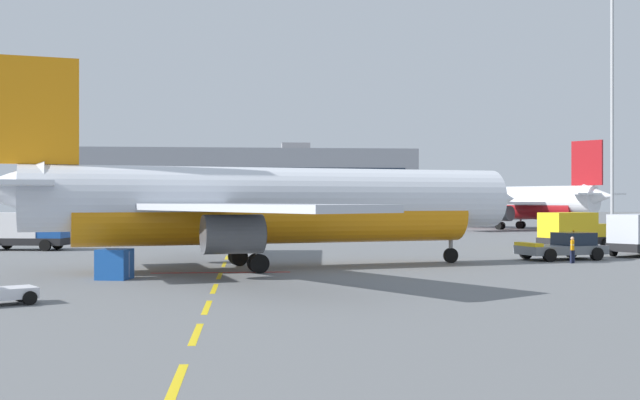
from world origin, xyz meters
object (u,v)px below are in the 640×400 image
at_px(airliner_foreground, 270,204).
at_px(fuel_service_truck, 574,230).
at_px(pushback_tug, 564,247).
at_px(ground_power_truck, 23,230).
at_px(apron_light_mast_far, 612,71).
at_px(uld_cargo_container, 115,264).
at_px(airliner_mid_left, 502,202).
at_px(ground_crew_worker, 572,248).

bearing_deg(airliner_foreground, fuel_service_truck, 31.21).
xyz_separation_m(pushback_tug, ground_power_truck, (-40.98, 14.02, 0.74)).
bearing_deg(apron_light_mast_far, uld_cargo_container, -139.74).
distance_m(airliner_mid_left, fuel_service_truck, 46.99).
bearing_deg(uld_cargo_container, apron_light_mast_far, 40.26).
bearing_deg(uld_cargo_container, ground_crew_worker, 15.23).
height_order(fuel_service_truck, apron_light_mast_far, apron_light_mast_far).
height_order(fuel_service_truck, uld_cargo_container, fuel_service_truck).
bearing_deg(apron_light_mast_far, fuel_service_truck, -124.09).
distance_m(ground_power_truck, apron_light_mast_far, 62.48).
height_order(ground_power_truck, ground_crew_worker, ground_power_truck).
relative_size(ground_power_truck, ground_crew_worker, 4.14).
relative_size(airliner_mid_left, apron_light_mast_far, 1.04).
distance_m(pushback_tug, fuel_service_truck, 12.18).
xyz_separation_m(airliner_foreground, apron_light_mast_far, (38.28, 33.64, 14.35)).
height_order(pushback_tug, fuel_service_truck, fuel_service_truck).
bearing_deg(airliner_mid_left, fuel_service_truck, -101.23).
relative_size(airliner_mid_left, ground_crew_worker, 17.63).
bearing_deg(pushback_tug, uld_cargo_container, -159.46).
relative_size(fuel_service_truck, uld_cargo_container, 3.89).
xyz_separation_m(pushback_tug, apron_light_mast_far, (17.46, 28.57, 17.40)).
bearing_deg(pushback_tug, apron_light_mast_far, 58.57).
height_order(fuel_service_truck, ground_power_truck, same).
xyz_separation_m(ground_power_truck, ground_crew_worker, (40.23, -17.21, -0.63)).
bearing_deg(airliner_mid_left, airliner_foreground, -119.76).
distance_m(ground_power_truck, uld_cargo_container, 27.61).
bearing_deg(pushback_tug, airliner_foreground, -166.32).
distance_m(pushback_tug, uld_cargo_container, 31.16).
xyz_separation_m(fuel_service_truck, uld_cargo_container, (-34.65, -21.79, -0.85)).
xyz_separation_m(airliner_mid_left, ground_crew_worker, (-15.35, -60.09, -2.90)).
distance_m(airliner_foreground, pushback_tug, 21.64).
xyz_separation_m(airliner_foreground, ground_power_truck, (-20.16, 19.09, -2.30)).
height_order(airliner_foreground, ground_power_truck, airliner_foreground).
relative_size(pushback_tug, ground_crew_worker, 3.67).
distance_m(fuel_service_truck, apron_light_mast_far, 27.11).
relative_size(airliner_foreground, uld_cargo_container, 18.23).
relative_size(ground_power_truck, uld_cargo_container, 3.87).
xyz_separation_m(uld_cargo_container, apron_light_mast_far, (46.65, 39.51, 17.50)).
distance_m(airliner_foreground, uld_cargo_container, 10.70).
bearing_deg(ground_crew_worker, pushback_tug, 76.90).
bearing_deg(ground_power_truck, airliner_mid_left, 37.64).
distance_m(airliner_mid_left, uld_cargo_container, 80.80).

